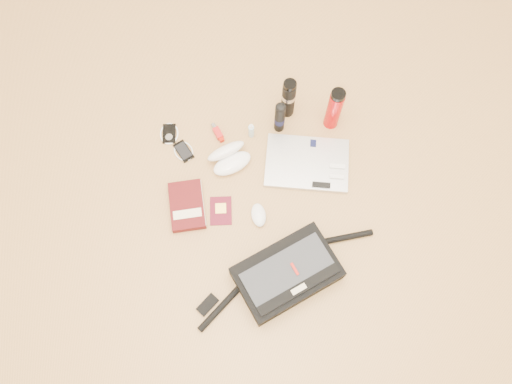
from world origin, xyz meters
The scene contains 14 objects.
ground centered at (0.00, 0.00, 0.00)m, with size 4.00×4.00×0.00m, color #B4844B.
messenger_bag centered at (0.03, -0.27, 0.05)m, with size 0.81×0.36×0.12m.
laptop centered at (0.25, 0.21, 0.01)m, with size 0.43×0.36×0.04m.
book centered at (-0.32, 0.12, 0.02)m, with size 0.16×0.23×0.04m.
passport centered at (-0.18, 0.07, 0.00)m, with size 0.12×0.15×0.01m.
mouse centered at (-0.02, 0.01, 0.02)m, with size 0.07×0.11×0.04m.
sunglasses_case centered at (-0.09, 0.30, 0.04)m, with size 0.22×0.20×0.11m.
ipod centered at (-0.34, 0.49, 0.01)m, with size 0.10×0.11×0.01m.
phone centered at (-0.29, 0.39, 0.01)m, with size 0.11×0.12×0.01m.
inhaler centered at (-0.12, 0.45, 0.01)m, with size 0.05×0.10×0.03m.
spray_bottle centered at (0.03, 0.41, 0.04)m, with size 0.03×0.03×0.10m.
aerosol_can centered at (0.16, 0.42, 0.10)m, with size 0.05×0.05×0.20m.
thermos_black centered at (0.22, 0.49, 0.12)m, with size 0.08×0.08×0.24m.
thermos_red centered at (0.41, 0.39, 0.13)m, with size 0.09×0.09×0.26m.
Camera 1 is at (-0.18, -0.64, 2.08)m, focal length 35.00 mm.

